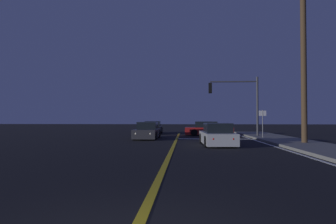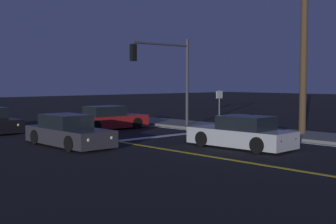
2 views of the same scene
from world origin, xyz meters
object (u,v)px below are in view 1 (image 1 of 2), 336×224
Objects in this scene: car_mid_block_black at (153,128)px; utility_pole_right at (304,52)px; car_parked_curb_red at (208,129)px; car_side_waiting_charcoal at (147,131)px; traffic_signal_near_right at (238,97)px; street_sign_corner at (263,120)px; car_following_oncoming_silver at (217,135)px.

utility_pole_right reaches higher than car_mid_block_black.
car_parked_curb_red is 11.96m from utility_pole_right.
utility_pole_right is at bearing 154.70° from car_side_waiting_charcoal.
street_sign_corner is at bearing 115.12° from traffic_signal_near_right.
utility_pole_right is at bearing 129.09° from car_mid_block_black.
utility_pole_right reaches higher than traffic_signal_near_right.
car_parked_curb_red is at bearing 149.48° from car_mid_block_black.
car_following_oncoming_silver is 0.88× the size of traffic_signal_near_right.
traffic_signal_near_right reaches higher than car_parked_curb_red.
utility_pole_right is at bearing 30.70° from car_parked_curb_red.
car_mid_block_black is at bearing -86.60° from car_side_waiting_charcoal.
utility_pole_right is (5.38, 0.45, 5.19)m from car_following_oncoming_silver.
traffic_signal_near_right reaches higher than car_following_oncoming_silver.
car_parked_curb_red is at bearing 118.57° from utility_pole_right.
car_mid_block_black is 10.25m from traffic_signal_near_right.
street_sign_corner is (9.43, -8.33, 0.96)m from car_mid_block_black.
traffic_signal_near_right is at bearing 67.70° from car_following_oncoming_silver.
car_parked_curb_red is 9.92m from car_following_oncoming_silver.
traffic_signal_near_right is at bearing 144.14° from car_mid_block_black.
car_following_oncoming_silver is 0.41× the size of utility_pole_right.
car_parked_curb_red is 2.01× the size of street_sign_corner.
car_mid_block_black is 12.62m from street_sign_corner.
car_following_oncoming_silver is at bearing -175.21° from utility_pole_right.
car_side_waiting_charcoal is 0.90× the size of traffic_signal_near_right.
traffic_signal_near_right is (2.67, 7.52, 2.94)m from car_following_oncoming_silver.
street_sign_corner is (1.31, -2.80, -1.99)m from traffic_signal_near_right.
car_side_waiting_charcoal is at bearing 154.62° from utility_pole_right.
utility_pole_right is at bearing 110.99° from traffic_signal_near_right.
car_parked_curb_red and car_side_waiting_charcoal have the same top height.
traffic_signal_near_right is 2.30× the size of street_sign_corner.
car_parked_curb_red is 6.48m from street_sign_corner.
car_side_waiting_charcoal is (-5.23, -4.54, 0.00)m from car_parked_curb_red.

